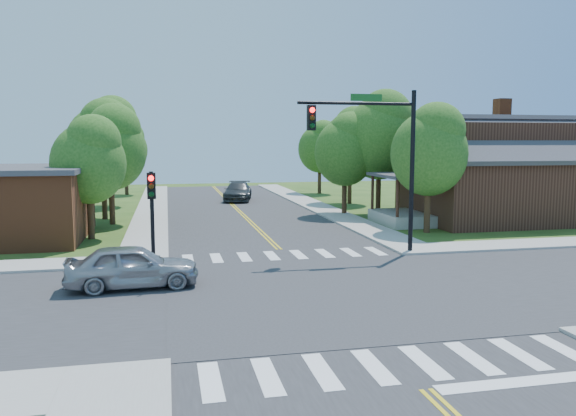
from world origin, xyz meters
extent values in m
plane|color=#2B4917|center=(0.00, 0.00, 0.00)|extent=(100.00, 100.00, 0.00)
cube|color=#2D2D30|center=(0.00, 0.00, 0.02)|extent=(10.00, 90.00, 0.04)
cube|color=#2D2D30|center=(0.00, 0.00, 0.03)|extent=(90.00, 10.00, 0.04)
cube|color=#2D2D30|center=(0.00, 0.00, 0.00)|extent=(10.20, 10.20, 0.06)
cube|color=#9E9B93|center=(6.10, 25.00, 0.07)|extent=(2.20, 40.00, 0.14)
cube|color=#9E9B93|center=(-6.10, 25.00, 0.07)|extent=(2.20, 40.00, 0.14)
cube|color=white|center=(-4.20, 6.20, 0.05)|extent=(0.45, 2.00, 0.01)
cube|color=white|center=(-3.00, 6.20, 0.05)|extent=(0.45, 2.00, 0.01)
cube|color=white|center=(-1.80, 6.20, 0.05)|extent=(0.45, 2.00, 0.01)
cube|color=white|center=(-0.60, 6.20, 0.05)|extent=(0.45, 2.00, 0.01)
cube|color=white|center=(0.60, 6.20, 0.05)|extent=(0.45, 2.00, 0.01)
cube|color=white|center=(1.80, 6.20, 0.05)|extent=(0.45, 2.00, 0.01)
cube|color=white|center=(3.00, 6.20, 0.05)|extent=(0.45, 2.00, 0.01)
cube|color=white|center=(4.20, 6.20, 0.05)|extent=(0.45, 2.00, 0.01)
cube|color=white|center=(-4.20, -6.20, 0.05)|extent=(0.45, 2.00, 0.01)
cube|color=white|center=(-3.00, -6.20, 0.05)|extent=(0.45, 2.00, 0.01)
cube|color=white|center=(-1.80, -6.20, 0.05)|extent=(0.45, 2.00, 0.01)
cube|color=white|center=(-0.60, -6.20, 0.05)|extent=(0.45, 2.00, 0.01)
cube|color=white|center=(0.60, -6.20, 0.05)|extent=(0.45, 2.00, 0.01)
cube|color=white|center=(1.80, -6.20, 0.05)|extent=(0.45, 2.00, 0.01)
cube|color=white|center=(3.00, -6.20, 0.05)|extent=(0.45, 2.00, 0.01)
cube|color=white|center=(4.20, -6.20, 0.05)|extent=(0.45, 2.00, 0.01)
cube|color=yellow|center=(-0.10, 26.25, 0.05)|extent=(0.10, 37.50, 0.01)
cube|color=yellow|center=(0.10, 26.25, 0.05)|extent=(0.10, 37.50, 0.01)
cube|color=white|center=(2.50, -7.60, 0.00)|extent=(4.60, 0.45, 0.09)
cylinder|color=black|center=(5.60, 5.60, 3.60)|extent=(0.20, 0.20, 7.20)
cylinder|color=black|center=(3.00, 5.60, 6.60)|extent=(5.20, 0.14, 0.14)
cube|color=#19591E|center=(3.40, 5.55, 6.85)|extent=(1.40, 0.04, 0.30)
cube|color=black|center=(1.00, 5.60, 5.98)|extent=(0.34, 0.28, 1.05)
sphere|color=#FF0C0C|center=(1.00, 5.43, 6.29)|extent=(0.22, 0.22, 0.22)
sphere|color=#3F2605|center=(1.00, 5.43, 5.97)|extent=(0.22, 0.22, 0.22)
sphere|color=#05330F|center=(1.00, 5.43, 5.65)|extent=(0.22, 0.22, 0.22)
cylinder|color=black|center=(-5.60, 5.60, 1.90)|extent=(0.16, 0.16, 3.80)
cube|color=black|center=(-5.60, 5.60, 3.23)|extent=(0.34, 0.28, 1.05)
sphere|color=#FF0C0C|center=(-5.60, 5.43, 3.54)|extent=(0.22, 0.22, 0.22)
sphere|color=#3F2605|center=(-5.60, 5.43, 3.22)|extent=(0.22, 0.22, 0.22)
sphere|color=#05330F|center=(-5.60, 5.43, 2.90)|extent=(0.22, 0.22, 0.22)
cube|color=black|center=(15.20, 14.20, 2.00)|extent=(10.00, 8.00, 4.00)
cube|color=#9E9B93|center=(8.90, 14.20, 0.35)|extent=(2.60, 4.50, 0.70)
cylinder|color=black|center=(7.80, 12.20, 1.60)|extent=(0.18, 0.18, 2.50)
cylinder|color=black|center=(7.80, 16.20, 1.60)|extent=(0.18, 0.18, 2.50)
cube|color=#38383D|center=(8.90, 14.20, 2.95)|extent=(2.80, 4.80, 0.18)
cube|color=brown|center=(17.70, 17.70, 3.55)|extent=(0.90, 0.90, 7.11)
cylinder|color=#382314|center=(8.96, 10.83, 1.32)|extent=(0.34, 0.34, 2.65)
ellipsoid|color=#205017|center=(8.96, 10.83, 4.32)|extent=(4.18, 3.97, 4.60)
sphere|color=#205017|center=(9.26, 10.63, 5.58)|extent=(3.07, 3.07, 3.07)
cylinder|color=#382314|center=(9.07, 18.45, 1.58)|extent=(0.34, 0.34, 3.16)
ellipsoid|color=#205017|center=(9.07, 18.45, 5.15)|extent=(4.99, 4.74, 5.49)
sphere|color=#205017|center=(9.37, 18.25, 6.65)|extent=(3.66, 3.66, 3.66)
cylinder|color=#382314|center=(9.38, 25.51, 1.45)|extent=(0.34, 0.34, 2.90)
ellipsoid|color=#205017|center=(9.38, 25.51, 4.74)|extent=(4.58, 4.35, 5.04)
sphere|color=#205017|center=(9.68, 25.31, 6.11)|extent=(3.36, 3.36, 3.36)
cylinder|color=#382314|center=(9.37, 34.61, 1.31)|extent=(0.34, 0.34, 2.62)
ellipsoid|color=#205017|center=(9.37, 34.61, 4.28)|extent=(4.14, 3.93, 4.55)
sphere|color=#205017|center=(9.67, 34.41, 5.52)|extent=(3.03, 3.03, 3.03)
cylinder|color=#382314|center=(-8.86, 12.61, 1.19)|extent=(0.34, 0.34, 2.37)
ellipsoid|color=#205017|center=(-8.86, 12.61, 3.87)|extent=(3.74, 3.56, 4.12)
sphere|color=#205017|center=(-8.56, 12.41, 4.99)|extent=(2.74, 2.74, 2.74)
cylinder|color=#382314|center=(-8.96, 20.17, 1.44)|extent=(0.34, 0.34, 2.88)
ellipsoid|color=#205017|center=(-8.96, 20.17, 4.70)|extent=(4.55, 4.32, 5.01)
sphere|color=#205017|center=(-8.66, 19.97, 6.07)|extent=(3.34, 3.34, 3.34)
cylinder|color=#382314|center=(-9.24, 27.81, 1.58)|extent=(0.34, 0.34, 3.16)
ellipsoid|color=#205017|center=(-9.24, 27.81, 5.16)|extent=(4.99, 4.74, 5.49)
sphere|color=#205017|center=(-8.94, 27.61, 6.66)|extent=(3.66, 3.66, 3.66)
cylinder|color=#382314|center=(-8.73, 37.24, 1.29)|extent=(0.34, 0.34, 2.57)
ellipsoid|color=#205017|center=(-8.73, 37.24, 4.20)|extent=(4.06, 3.86, 4.47)
sphere|color=#205017|center=(-8.43, 37.04, 5.41)|extent=(2.98, 2.98, 2.98)
cylinder|color=#382314|center=(6.78, 18.84, 1.30)|extent=(0.34, 0.34, 2.60)
ellipsoid|color=#205017|center=(6.78, 18.84, 4.24)|extent=(4.10, 3.90, 4.52)
sphere|color=#205017|center=(7.08, 18.64, 5.47)|extent=(3.01, 3.01, 3.01)
cylinder|color=#382314|center=(-8.27, 17.70, 1.35)|extent=(0.34, 0.34, 2.70)
ellipsoid|color=#205017|center=(-8.27, 17.70, 4.41)|extent=(4.27, 4.06, 4.70)
sphere|color=#205017|center=(-7.97, 17.50, 5.69)|extent=(3.13, 3.13, 3.13)
imported|color=#9E9FA5|center=(-6.20, 1.92, 0.75)|extent=(2.20, 4.58, 1.50)
imported|color=#323537|center=(0.82, 29.39, 0.77)|extent=(4.19, 6.14, 1.54)
camera|label=1|loc=(-4.98, -17.43, 5.00)|focal=35.00mm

